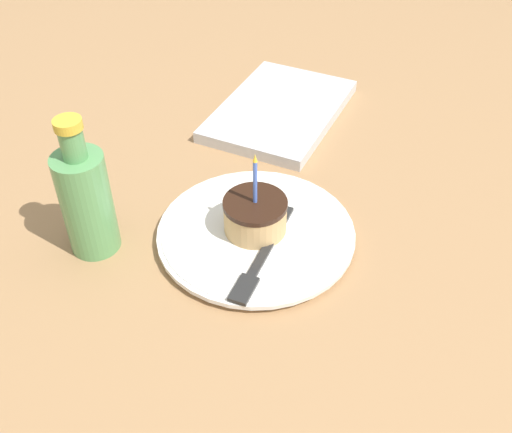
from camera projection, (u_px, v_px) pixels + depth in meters
ground_plane at (252, 243)px, 0.84m from camera, size 2.40×2.40×0.04m
plate at (256, 234)px, 0.81m from camera, size 0.27×0.27×0.02m
cake_slice at (255, 215)px, 0.79m from camera, size 0.09×0.09×0.12m
fork at (261, 258)px, 0.76m from camera, size 0.19×0.03×0.00m
bottle at (86, 199)px, 0.76m from camera, size 0.07×0.07×0.20m
marble_board at (280, 110)px, 1.05m from camera, size 0.28×0.19×0.02m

